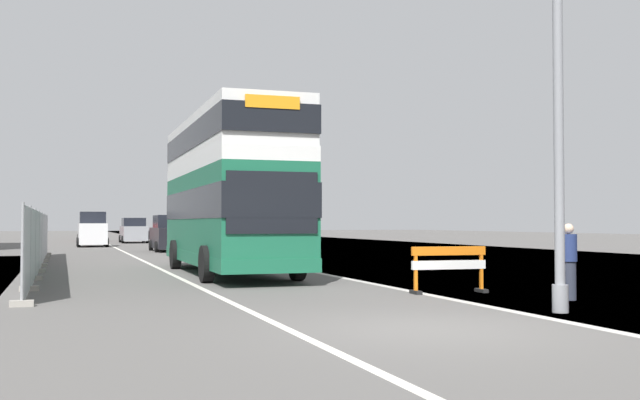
% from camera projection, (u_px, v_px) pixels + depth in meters
% --- Properties ---
extents(ground, '(140.00, 280.00, 0.10)m').
position_uv_depth(ground, '(458.00, 329.00, 11.51)').
color(ground, '#565451').
extents(double_decker_bus, '(2.92, 10.88, 4.91)m').
position_uv_depth(double_decker_bus, '(229.00, 191.00, 23.44)').
color(double_decker_bus, '#196042').
rests_on(double_decker_bus, ground).
extents(lamppost_foreground, '(0.29, 0.70, 8.02)m').
position_uv_depth(lamppost_foreground, '(558.00, 102.00, 13.36)').
color(lamppost_foreground, gray).
rests_on(lamppost_foreground, ground).
extents(roadworks_barrier, '(1.82, 0.55, 1.06)m').
position_uv_depth(roadworks_barrier, '(449.00, 264.00, 16.92)').
color(roadworks_barrier, orange).
rests_on(roadworks_barrier, ground).
extents(construction_site_fence, '(0.44, 24.00, 2.01)m').
position_uv_depth(construction_site_fence, '(40.00, 241.00, 25.44)').
color(construction_site_fence, '#A8AAAD').
rests_on(construction_site_fence, ground).
extents(car_oncoming_near, '(1.97, 4.51, 2.03)m').
position_uv_depth(car_oncoming_near, '(170.00, 234.00, 41.61)').
color(car_oncoming_near, black).
rests_on(car_oncoming_near, ground).
extents(car_receding_mid, '(1.98, 3.91, 2.33)m').
position_uv_depth(car_receding_mid, '(92.00, 230.00, 49.59)').
color(car_receding_mid, silver).
rests_on(car_receding_mid, ground).
extents(car_receding_far, '(2.05, 4.50, 1.98)m').
position_uv_depth(car_receding_far, '(134.00, 231.00, 59.06)').
color(car_receding_far, gray).
rests_on(car_receding_far, ground).
extents(car_far_side, '(1.92, 4.19, 2.21)m').
position_uv_depth(car_far_side, '(89.00, 229.00, 64.53)').
color(car_far_side, maroon).
rests_on(car_far_side, ground).
extents(pedestrian_at_kerb, '(0.34, 0.34, 1.59)m').
position_uv_depth(pedestrian_at_kerb, '(569.00, 262.00, 15.39)').
color(pedestrian_at_kerb, '#2D3342').
rests_on(pedestrian_at_kerb, ground).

